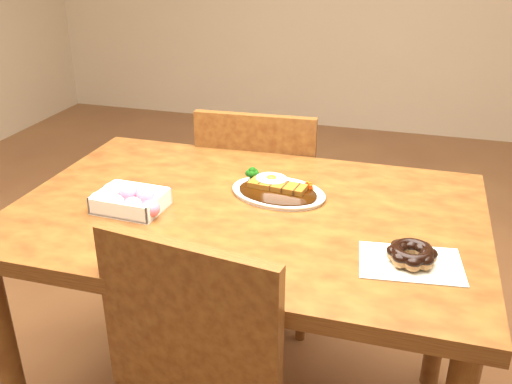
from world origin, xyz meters
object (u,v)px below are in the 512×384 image
(donut_box, at_px, (129,200))
(pon_de_ring, at_px, (412,255))
(table, at_px, (247,241))
(chair_far, at_px, (263,208))
(katsu_curry_plate, at_px, (277,190))

(donut_box, bearing_deg, pon_de_ring, -5.50)
(table, height_order, chair_far, chair_far)
(table, relative_size, chair_far, 1.38)
(donut_box, distance_m, pon_de_ring, 0.71)
(katsu_curry_plate, relative_size, pon_de_ring, 1.23)
(table, height_order, katsu_curry_plate, katsu_curry_plate)
(chair_far, relative_size, donut_box, 4.44)
(table, xyz_separation_m, katsu_curry_plate, (0.06, 0.10, 0.11))
(donut_box, height_order, pon_de_ring, donut_box)
(katsu_curry_plate, bearing_deg, donut_box, -150.54)
(chair_far, height_order, pon_de_ring, chair_far)
(table, bearing_deg, donut_box, -162.41)
(pon_de_ring, bearing_deg, donut_box, 174.50)
(donut_box, bearing_deg, katsu_curry_plate, 29.46)
(table, distance_m, katsu_curry_plate, 0.16)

